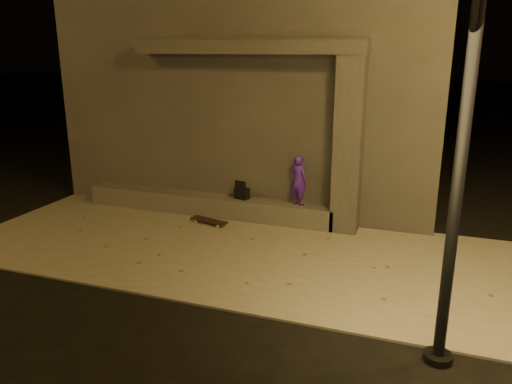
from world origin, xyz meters
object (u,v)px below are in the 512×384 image
at_px(backpack, 242,192).
at_px(skateboard, 209,221).
at_px(skateboarder, 298,180).
at_px(column, 348,146).
at_px(street_lamp_0, 474,47).

xyz_separation_m(backpack, skateboard, (-0.52, -0.65, -0.52)).
relative_size(skateboarder, skateboard, 1.18).
bearing_deg(column, skateboard, -167.16).
bearing_deg(column, street_lamp_0, -65.39).
bearing_deg(skateboarder, street_lamp_0, 144.58).
height_order(column, skateboarder, column).
bearing_deg(street_lamp_0, backpack, 135.49).
bearing_deg(skateboarder, backpack, 19.40).
height_order(column, street_lamp_0, street_lamp_0).
bearing_deg(street_lamp_0, column, 114.61).
relative_size(skateboarder, backpack, 2.50).
bearing_deg(backpack, street_lamp_0, -29.67).
distance_m(column, street_lamp_0, 4.98).
height_order(column, skateboard, column).
bearing_deg(street_lamp_0, skateboard, 143.51).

